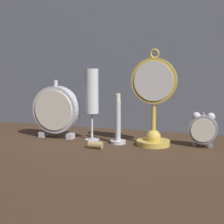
{
  "coord_description": "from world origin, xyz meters",
  "views": [
    {
      "loc": [
        0.37,
        -1.03,
        0.26
      ],
      "look_at": [
        0.0,
        0.08,
        0.1
      ],
      "focal_mm": 60.0,
      "sensor_mm": 36.0,
      "label": 1
    }
  ],
  "objects_px": {
    "champagne_flute": "(92,95)",
    "brass_candlestick": "(118,127)",
    "mantel_clock_silver": "(56,110)",
    "pocket_watch_on_stand": "(154,105)",
    "alarm_clock_twin_bell": "(203,128)",
    "wine_cork": "(95,145)"
  },
  "relations": [
    {
      "from": "pocket_watch_on_stand",
      "to": "mantel_clock_silver",
      "type": "bearing_deg",
      "value": 178.74
    },
    {
      "from": "pocket_watch_on_stand",
      "to": "champagne_flute",
      "type": "height_order",
      "value": "pocket_watch_on_stand"
    },
    {
      "from": "pocket_watch_on_stand",
      "to": "champagne_flute",
      "type": "relative_size",
      "value": 1.26
    },
    {
      "from": "alarm_clock_twin_bell",
      "to": "brass_candlestick",
      "type": "distance_m",
      "value": 0.26
    },
    {
      "from": "wine_cork",
      "to": "mantel_clock_silver",
      "type": "bearing_deg",
      "value": 150.85
    },
    {
      "from": "wine_cork",
      "to": "pocket_watch_on_stand",
      "type": "bearing_deg",
      "value": 31.03
    },
    {
      "from": "alarm_clock_twin_bell",
      "to": "champagne_flute",
      "type": "xyz_separation_m",
      "value": [
        -0.36,
        -0.01,
        0.09
      ]
    },
    {
      "from": "alarm_clock_twin_bell",
      "to": "brass_candlestick",
      "type": "relative_size",
      "value": 0.67
    },
    {
      "from": "mantel_clock_silver",
      "to": "champagne_flute",
      "type": "xyz_separation_m",
      "value": [
        0.13,
        0.0,
        0.05
      ]
    },
    {
      "from": "mantel_clock_silver",
      "to": "wine_cork",
      "type": "height_order",
      "value": "mantel_clock_silver"
    },
    {
      "from": "pocket_watch_on_stand",
      "to": "wine_cork",
      "type": "distance_m",
      "value": 0.21
    },
    {
      "from": "champagne_flute",
      "to": "brass_candlestick",
      "type": "height_order",
      "value": "champagne_flute"
    },
    {
      "from": "mantel_clock_silver",
      "to": "champagne_flute",
      "type": "height_order",
      "value": "champagne_flute"
    },
    {
      "from": "pocket_watch_on_stand",
      "to": "alarm_clock_twin_bell",
      "type": "distance_m",
      "value": 0.16
    },
    {
      "from": "alarm_clock_twin_bell",
      "to": "wine_cork",
      "type": "xyz_separation_m",
      "value": [
        -0.3,
        -0.12,
        -0.05
      ]
    },
    {
      "from": "alarm_clock_twin_bell",
      "to": "mantel_clock_silver",
      "type": "relative_size",
      "value": 0.55
    },
    {
      "from": "alarm_clock_twin_bell",
      "to": "wine_cork",
      "type": "distance_m",
      "value": 0.33
    },
    {
      "from": "champagne_flute",
      "to": "wine_cork",
      "type": "bearing_deg",
      "value": -63.43
    },
    {
      "from": "pocket_watch_on_stand",
      "to": "brass_candlestick",
      "type": "relative_size",
      "value": 1.87
    },
    {
      "from": "mantel_clock_silver",
      "to": "brass_candlestick",
      "type": "xyz_separation_m",
      "value": [
        0.23,
        -0.02,
        -0.04
      ]
    },
    {
      "from": "mantel_clock_silver",
      "to": "brass_candlestick",
      "type": "height_order",
      "value": "mantel_clock_silver"
    },
    {
      "from": "pocket_watch_on_stand",
      "to": "alarm_clock_twin_bell",
      "type": "bearing_deg",
      "value": 8.78
    }
  ]
}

